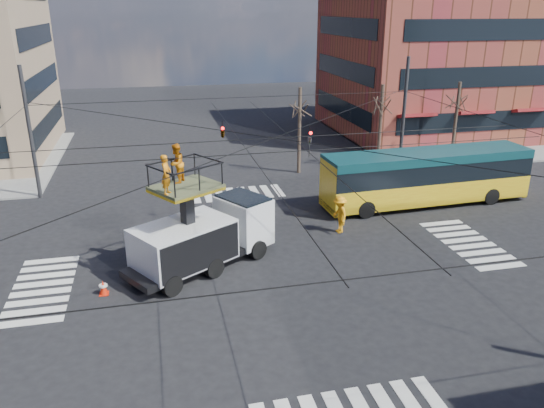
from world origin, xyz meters
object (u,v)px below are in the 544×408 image
at_px(utility_truck, 203,226).
at_px(flagger, 340,214).
at_px(traffic_cone, 103,287).
at_px(city_bus, 426,176).
at_px(worker_ground, 172,265).

height_order(utility_truck, flagger, utility_truck).
bearing_deg(traffic_cone, city_bus, 20.69).
bearing_deg(city_bus, worker_ground, -158.66).
bearing_deg(utility_truck, traffic_cone, 169.07).
height_order(city_bus, worker_ground, city_bus).
distance_m(traffic_cone, flagger, 12.24).
bearing_deg(traffic_cone, worker_ground, 1.16).
xyz_separation_m(utility_truck, flagger, (7.25, 2.23, -0.96)).
bearing_deg(flagger, utility_truck, -76.20).
distance_m(city_bus, traffic_cone, 19.32).
xyz_separation_m(utility_truck, city_bus, (13.68, 5.15, -0.23)).
bearing_deg(city_bus, flagger, -158.15).
xyz_separation_m(worker_ground, flagger, (8.78, 3.83, 0.02)).
distance_m(city_bus, worker_ground, 16.66).
relative_size(utility_truck, city_bus, 0.57).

